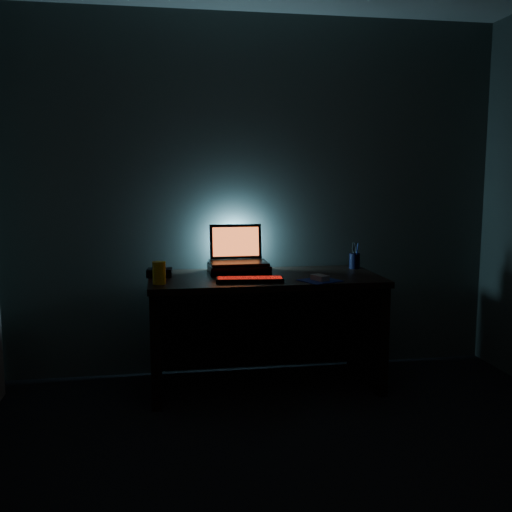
{
  "coord_description": "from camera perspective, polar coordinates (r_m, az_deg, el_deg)",
  "views": [
    {
      "loc": [
        -0.65,
        -2.0,
        1.39
      ],
      "look_at": [
        -0.07,
        1.57,
        0.89
      ],
      "focal_mm": 40.0,
      "sensor_mm": 36.0,
      "label": 1
    }
  ],
  "objects": [
    {
      "name": "mouse",
      "position": [
        3.57,
        6.41,
        -2.16
      ],
      "size": [
        0.1,
        0.13,
        0.03
      ],
      "primitive_type": "cube",
      "rotation": [
        0.0,
        0.0,
        0.43
      ],
      "color": "gray",
      "rests_on": "mousepad"
    },
    {
      "name": "riser",
      "position": [
        3.84,
        -1.76,
        -1.25
      ],
      "size": [
        0.4,
        0.31,
        0.06
      ],
      "primitive_type": "cube",
      "rotation": [
        0.0,
        0.0,
        0.01
      ],
      "color": "black",
      "rests_on": "desk"
    },
    {
      "name": "desk",
      "position": [
        3.83,
        0.74,
        -5.66
      ],
      "size": [
        1.5,
        0.7,
        0.75
      ],
      "color": "black",
      "rests_on": "ground"
    },
    {
      "name": "pen_cup",
      "position": [
        4.08,
        9.83,
        -0.49
      ],
      "size": [
        0.08,
        0.08,
        0.11
      ],
      "primitive_type": "cylinder",
      "rotation": [
        0.0,
        0.0,
        -0.02
      ],
      "color": "black",
      "rests_on": "desk"
    },
    {
      "name": "mousepad",
      "position": [
        3.57,
        6.41,
        -2.45
      ],
      "size": [
        0.28,
        0.27,
        0.0
      ],
      "primitive_type": "cube",
      "rotation": [
        0.0,
        0.0,
        0.43
      ],
      "color": "navy",
      "rests_on": "desk"
    },
    {
      "name": "router",
      "position": [
        3.74,
        -9.63,
        -1.65
      ],
      "size": [
        0.17,
        0.14,
        0.05
      ],
      "rotation": [
        0.0,
        0.0,
        -0.08
      ],
      "color": "black",
      "rests_on": "desk"
    },
    {
      "name": "keyboard",
      "position": [
        3.52,
        -0.62,
        -2.36
      ],
      "size": [
        0.43,
        0.17,
        0.03
      ],
      "rotation": [
        0.0,
        0.0,
        -0.1
      ],
      "color": "black",
      "rests_on": "desk"
    },
    {
      "name": "juice_glass",
      "position": [
        3.48,
        -9.67,
        -1.66
      ],
      "size": [
        0.1,
        0.1,
        0.14
      ],
      "primitive_type": "cylinder",
      "rotation": [
        0.0,
        0.0,
        0.23
      ],
      "color": "yellow",
      "rests_on": "desk"
    },
    {
      "name": "room",
      "position": [
        2.1,
        8.74,
        3.98
      ],
      "size": [
        3.5,
        4.0,
        2.5
      ],
      "color": "black",
      "rests_on": "ground"
    },
    {
      "name": "laptop",
      "position": [
        3.88,
        -1.87,
        0.18
      ],
      "size": [
        0.38,
        0.29,
        0.26
      ],
      "rotation": [
        0.0,
        0.0,
        0.01
      ],
      "color": "black",
      "rests_on": "riser"
    }
  ]
}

